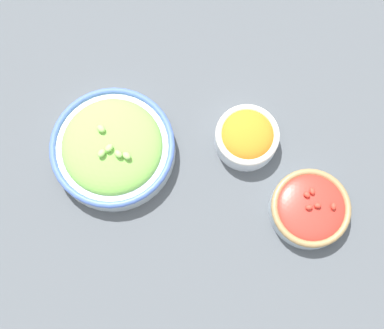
% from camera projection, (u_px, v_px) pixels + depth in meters
% --- Properties ---
extents(ground_plane, '(3.00, 3.00, 0.00)m').
position_uv_depth(ground_plane, '(192.00, 169.00, 1.00)').
color(ground_plane, '#4C5156').
extents(bowl_lettuce, '(0.23, 0.23, 0.08)m').
position_uv_depth(bowl_lettuce, '(113.00, 148.00, 0.98)').
color(bowl_lettuce, '#B2C1CC').
rests_on(bowl_lettuce, ground_plane).
extents(bowl_cherry_tomatoes, '(0.14, 0.14, 0.05)m').
position_uv_depth(bowl_cherry_tomatoes, '(310.00, 208.00, 0.95)').
color(bowl_cherry_tomatoes, '#B2C1CC').
rests_on(bowl_cherry_tomatoes, ground_plane).
extents(bowl_carrots, '(0.12, 0.12, 0.06)m').
position_uv_depth(bowl_carrots, '(247.00, 137.00, 0.98)').
color(bowl_carrots, silver).
rests_on(bowl_carrots, ground_plane).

